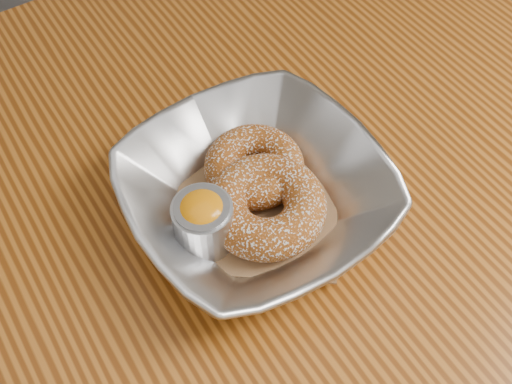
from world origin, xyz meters
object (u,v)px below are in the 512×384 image
serving_bowl (256,194)px  donut_back (254,166)px  donut_front (266,206)px  table (245,269)px  ramekin (203,221)px

serving_bowl → donut_back: serving_bowl is taller
donut_back → donut_front: (-0.02, -0.04, 0.00)m
table → donut_front: donut_front is taller
donut_front → ramekin: size_ratio=1.87×
serving_bowl → ramekin: 0.06m
table → ramekin: size_ratio=21.32×
table → ramekin: bearing=-171.9°
donut_front → donut_back: bearing=69.5°
ramekin → table: bearing=8.1°
serving_bowl → donut_back: bearing=60.0°
donut_back → donut_front: 0.05m
table → serving_bowl: bearing=-2.6°
table → serving_bowl: 0.13m
ramekin → serving_bowl: bearing=5.5°
serving_bowl → donut_front: 0.02m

